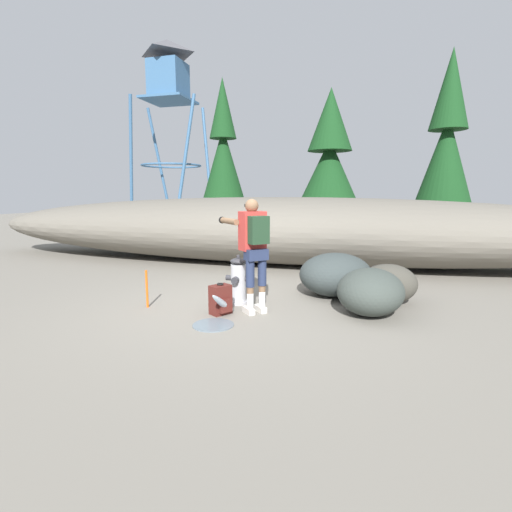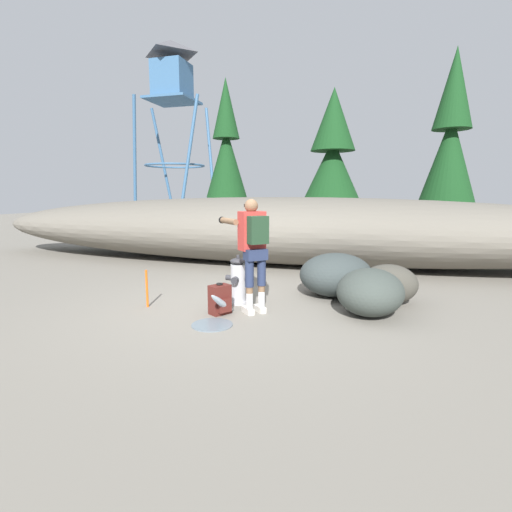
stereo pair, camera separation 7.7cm
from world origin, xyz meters
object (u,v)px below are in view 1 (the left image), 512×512
(fire_hydrant, at_px, (239,281))
(boulder_small, at_px, (370,292))
(watchtower, at_px, (169,86))
(boulder_outlier, at_px, (380,279))
(boulder_large, at_px, (336,274))
(utility_worker, at_px, (253,241))
(survey_stake, at_px, (147,289))
(spare_backpack, at_px, (221,300))
(boulder_mid, at_px, (388,284))

(fire_hydrant, relative_size, boulder_small, 0.70)
(watchtower, bearing_deg, boulder_outlier, -49.07)
(fire_hydrant, bearing_deg, boulder_outlier, 29.98)
(boulder_large, relative_size, boulder_small, 1.13)
(utility_worker, xyz_separation_m, survey_stake, (-1.68, -0.22, -0.78))
(spare_backpack, xyz_separation_m, boulder_large, (1.58, 1.55, 0.16))
(utility_worker, distance_m, boulder_small, 1.90)
(boulder_mid, height_order, boulder_outlier, boulder_mid)
(boulder_mid, distance_m, survey_stake, 3.90)
(boulder_mid, bearing_deg, survey_stake, -160.99)
(boulder_small, height_order, watchtower, watchtower)
(utility_worker, xyz_separation_m, boulder_outlier, (1.90, 1.68, -0.83))
(spare_backpack, bearing_deg, survey_stake, -147.06)
(utility_worker, xyz_separation_m, boulder_mid, (2.00, 1.04, -0.76))
(utility_worker, xyz_separation_m, boulder_small, (1.71, 0.36, -0.74))
(survey_stake, bearing_deg, boulder_small, 9.71)
(spare_backpack, bearing_deg, boulder_large, 77.59)
(boulder_outlier, bearing_deg, boulder_large, -154.44)
(spare_backpack, height_order, boulder_small, boulder_small)
(fire_hydrant, bearing_deg, boulder_mid, 15.68)
(utility_worker, height_order, boulder_large, utility_worker)
(survey_stake, bearing_deg, fire_hydrant, 24.60)
(fire_hydrant, height_order, spare_backpack, fire_hydrant)
(utility_worker, relative_size, boulder_mid, 1.83)
(utility_worker, relative_size, boulder_large, 1.31)
(spare_backpack, bearing_deg, boulder_small, 48.35)
(boulder_large, distance_m, boulder_small, 1.12)
(boulder_small, relative_size, survey_stake, 1.92)
(fire_hydrant, distance_m, watchtower, 16.78)
(spare_backpack, xyz_separation_m, watchtower, (-7.88, 13.69, 7.00))
(spare_backpack, height_order, survey_stake, survey_stake)
(fire_hydrant, height_order, boulder_large, fire_hydrant)
(boulder_small, height_order, boulder_outlier, boulder_small)
(boulder_mid, distance_m, boulder_small, 0.75)
(utility_worker, height_order, boulder_mid, utility_worker)
(boulder_small, height_order, survey_stake, boulder_small)
(boulder_mid, height_order, watchtower, watchtower)
(boulder_large, height_order, boulder_outlier, boulder_large)
(boulder_small, xyz_separation_m, watchtower, (-10.03, 13.11, 6.87))
(survey_stake, bearing_deg, watchtower, 115.87)
(spare_backpack, distance_m, boulder_small, 2.24)
(boulder_outlier, bearing_deg, boulder_small, -97.99)
(boulder_outlier, xyz_separation_m, survey_stake, (-3.58, -1.91, 0.04))
(fire_hydrant, bearing_deg, survey_stake, -155.40)
(spare_backpack, bearing_deg, fire_hydrant, 115.28)
(fire_hydrant, bearing_deg, spare_backpack, -97.86)
(fire_hydrant, xyz_separation_m, boulder_outlier, (2.26, 1.30, -0.11))
(boulder_outlier, bearing_deg, utility_worker, -138.47)
(utility_worker, height_order, boulder_small, utility_worker)
(spare_backpack, xyz_separation_m, survey_stake, (-1.24, 0.00, 0.08))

